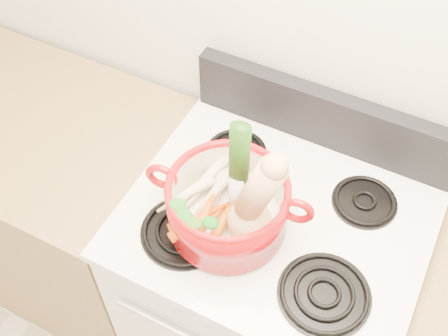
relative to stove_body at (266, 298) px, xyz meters
The scene contains 26 objects.
wall_back 0.91m from the stove_body, 90.00° to the left, with size 3.50×0.02×2.60m, color silver.
stove_body is the anchor object (origin of this frame).
cooktop 0.47m from the stove_body, ahead, with size 0.78×0.67×0.03m, color white.
control_backsplash 0.65m from the stove_body, 90.00° to the left, with size 0.76×0.05×0.18m, color black.
counter_left 1.07m from the stove_body, behind, with size 1.36×0.65×0.90m, color olive.
burner_front_left 0.56m from the stove_body, 139.90° to the right, with size 0.22×0.22×0.02m, color black.
burner_front_right 0.56m from the stove_body, 40.10° to the right, with size 0.22×0.22×0.02m, color black.
burner_back_left 0.55m from the stove_body, 143.62° to the left, with size 0.17×0.17×0.02m, color black.
burner_back_right 0.55m from the stove_body, 36.38° to the left, with size 0.17×0.17×0.02m, color black.
dutch_oven 0.60m from the stove_body, 138.22° to the right, with size 0.30×0.30×0.15m, color #9A0A0D.
pot_handle_left 0.70m from the stove_body, 156.09° to the right, with size 0.08×0.08×0.02m, color #9A0A0D.
pot_handle_right 0.64m from the stove_body, 43.07° to the right, with size 0.08×0.08×0.02m, color #9A0A0D.
squash 0.69m from the stove_body, 106.41° to the right, with size 0.12×0.12×0.28m, color tan, non-canonical shape.
leek 0.71m from the stove_body, 142.27° to the right, with size 0.05×0.05×0.32m, color beige.
ginger 0.57m from the stove_body, behind, with size 0.08×0.06×0.04m, color #D2C081.
parsnip_0 0.59m from the stove_body, 157.50° to the right, with size 0.04×0.04×0.23m, color beige.
parsnip_1 0.60m from the stove_body, 162.59° to the right, with size 0.04×0.04×0.20m, color beige.
parsnip_2 0.59m from the stove_body, 162.57° to the right, with size 0.04×0.04×0.18m, color beige.
parsnip_3 0.62m from the stove_body, 153.76° to the right, with size 0.04×0.04×0.16m, color beige.
parsnip_4 0.62m from the stove_body, behind, with size 0.04×0.04×0.21m, color #EEE6C2.
parsnip_5 0.61m from the stove_body, 158.09° to the right, with size 0.04×0.04×0.22m, color beige.
carrot_0 0.59m from the stove_body, 132.19° to the right, with size 0.03×0.03×0.17m, color #B85909.
carrot_1 0.60m from the stove_body, 136.34° to the right, with size 0.04×0.04×0.17m, color #BA3509.
carrot_2 0.59m from the stove_body, 129.77° to the right, with size 0.03×0.03×0.16m, color #B84A09.
carrot_3 0.62m from the stove_body, 131.42° to the right, with size 0.03×0.03×0.13m, color #D13C0A.
carrot_4 0.61m from the stove_body, 135.18° to the right, with size 0.03×0.03×0.17m, color #D5670A.
Camera 1 is at (0.25, 0.61, 2.17)m, focal length 45.00 mm.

